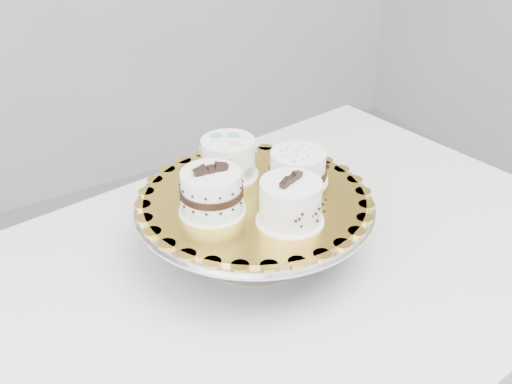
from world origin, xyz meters
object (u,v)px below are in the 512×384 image
cake_ribbon (298,168)px  cake_stand (255,217)px  table (274,297)px  cake_banded (212,193)px  cake_swirl (290,203)px  cake_dots (228,157)px  cake_board (255,199)px

cake_ribbon → cake_stand: bearing=170.6°
table → cake_banded: bearing=147.1°
cake_stand → cake_swirl: size_ratio=3.24×
cake_banded → cake_dots: (0.08, 0.09, 0.00)m
cake_swirl → cake_dots: cake_swirl is taller
cake_stand → cake_dots: (0.00, 0.09, 0.08)m
cake_swirl → cake_board: bearing=74.6°
cake_board → cake_dots: cake_dots is taller
table → cake_board: (-0.01, 0.04, 0.19)m
cake_swirl → cake_ribbon: 0.13m
table → cake_banded: (-0.09, 0.05, 0.23)m
cake_board → cake_banded: cake_banded is taller
cake_dots → cake_banded: bearing=-113.5°
cake_stand → cake_board: (0.00, 0.00, 0.04)m
cake_board → cake_banded: bearing=179.3°
cake_swirl → cake_banded: bearing=113.3°
cake_swirl → cake_dots: size_ratio=1.04×
cake_stand → cake_ribbon: bearing=4.3°
cake_stand → cake_banded: (-0.08, 0.00, 0.07)m
cake_banded → cake_dots: bearing=54.8°
cake_ribbon → cake_board: bearing=170.6°
cake_swirl → cake_ribbon: (0.09, 0.10, -0.01)m
cake_swirl → cake_banded: (-0.09, 0.09, -0.00)m
table → cake_stand: size_ratio=3.17×
cake_stand → cake_dots: size_ratio=3.37×
cake_banded → cake_ribbon: cake_banded is taller
cake_swirl → cake_banded: 0.13m
cake_banded → cake_swirl: bearing=-38.2°
cake_stand → cake_board: 0.04m
table → cake_dots: (-0.01, 0.14, 0.23)m
table → cake_ribbon: size_ratio=11.03×
cake_board → cake_dots: size_ratio=3.11×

